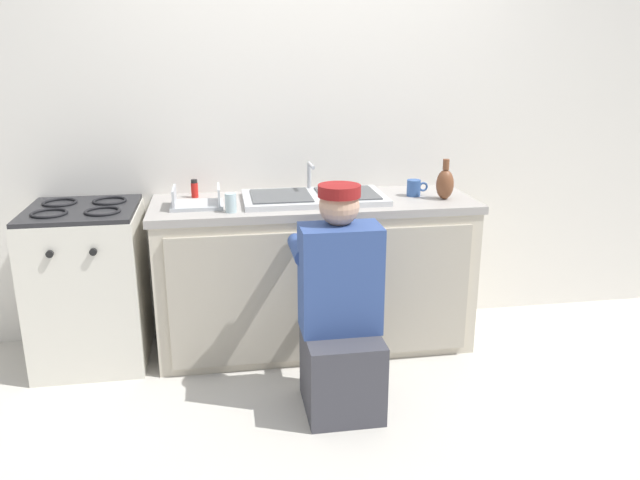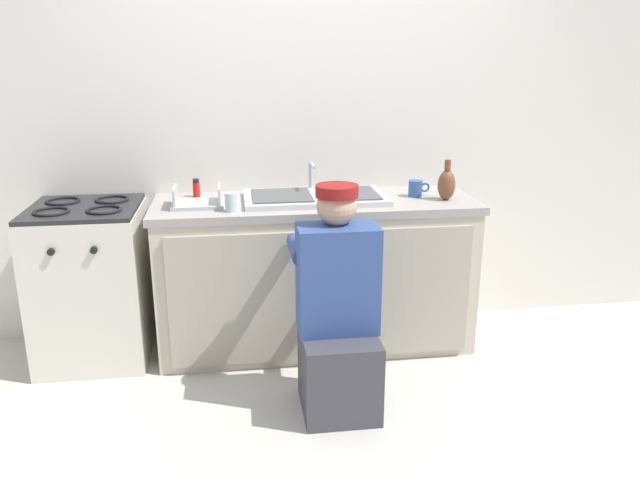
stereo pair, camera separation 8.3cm
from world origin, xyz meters
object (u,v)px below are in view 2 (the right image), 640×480
Objects in this scene: vase_decorative at (447,184)px; spice_bottle_red at (196,188)px; water_glass at (231,202)px; dish_rack_tray at (198,202)px; plumber_person at (338,319)px; stove_range at (92,283)px; sink_double_basin at (315,197)px; coffee_mug at (416,188)px.

spice_bottle_red is at bearing 168.90° from vase_decorative.
water_glass is 1.22m from vase_decorative.
vase_decorative is at bearing -1.79° from dish_rack_tray.
plumber_person is 0.85m from water_glass.
plumber_person is 4.80× the size of vase_decorative.
dish_rack_tray is (0.02, -0.23, -0.03)m from spice_bottle_red.
stove_range is 0.82× the size of plumber_person.
plumber_person is (0.02, -0.71, -0.44)m from sink_double_basin.
spice_bottle_red is 0.24m from dish_rack_tray.
plumber_person is 3.94× the size of dish_rack_tray.
plumber_person is 1.08m from vase_decorative.
spice_bottle_red is 1.05× the size of water_glass.
dish_rack_tray is (-0.67, 0.66, 0.44)m from plumber_person.
plumber_person is at bearing -52.56° from spice_bottle_red.
dish_rack_tray is at bearing 135.26° from plumber_person.
water_glass is at bearing -157.35° from sink_double_basin.
spice_bottle_red is (-0.67, 0.18, 0.03)m from sink_double_basin.
spice_bottle_red reaches higher than coffee_mug.
vase_decorative is (0.15, -0.11, 0.04)m from coffee_mug.
spice_bottle_red is 1.27m from coffee_mug.
stove_range is 3.92× the size of vase_decorative.
plumber_person reaches higher than water_glass.
coffee_mug is 0.55× the size of vase_decorative.
spice_bottle_red is (-0.69, 0.90, 0.47)m from plumber_person.
water_glass is at bearing -168.87° from coffee_mug.
sink_double_basin is 0.59m from coffee_mug.
stove_range is at bearing 166.16° from water_glass.
vase_decorative is at bearing -11.10° from spice_bottle_red.
stove_range is 0.95m from water_glass.
vase_decorative reaches higher than dish_rack_tray.
water_glass is at bearing -39.44° from dish_rack_tray.
sink_double_basin reaches higher than dish_rack_tray.
vase_decorative reaches higher than stove_range.
plumber_person is at bearing -46.47° from water_glass.
sink_double_basin is 6.35× the size of coffee_mug.
coffee_mug is 0.45× the size of dish_rack_tray.
coffee_mug is (1.86, 0.01, 0.48)m from stove_range.
stove_range is 3.22× the size of dish_rack_tray.
sink_double_basin is at bearing -15.21° from spice_bottle_red.
vase_decorative reaches higher than spice_bottle_red.
spice_bottle_red is at bearing 172.33° from coffee_mug.
water_glass is (0.20, -0.38, -0.00)m from spice_bottle_red.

